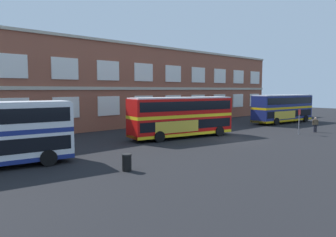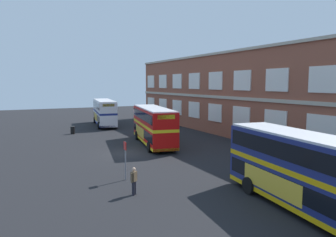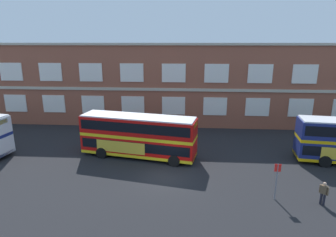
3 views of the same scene
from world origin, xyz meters
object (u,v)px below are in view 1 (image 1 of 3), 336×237
bus_stand_flag (299,119)px  waiting_passenger (315,124)px  station_litter_bin (127,162)px  double_decker_middle (182,116)px  double_decker_far (283,108)px

bus_stand_flag → waiting_passenger: bearing=-9.4°
waiting_passenger → station_litter_bin: waiting_passenger is taller
double_decker_middle → double_decker_far: (20.37, -0.27, 0.00)m
bus_stand_flag → station_litter_bin: bearing=179.5°
station_litter_bin → double_decker_middle: bearing=30.8°
waiting_passenger → station_litter_bin: 25.32m
waiting_passenger → station_litter_bin: (-25.30, 0.70, -0.41)m
double_decker_far → waiting_passenger: size_ratio=6.61×
bus_stand_flag → station_litter_bin: 22.30m
double_decker_middle → waiting_passenger: 15.88m
double_decker_far → station_litter_bin: (-31.69, -6.47, -1.63)m
double_decker_middle → double_decker_far: bearing=-0.8°
double_decker_far → waiting_passenger: 9.68m
bus_stand_flag → station_litter_bin: bus_stand_flag is taller
double_decker_far → station_litter_bin: size_ratio=10.90×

